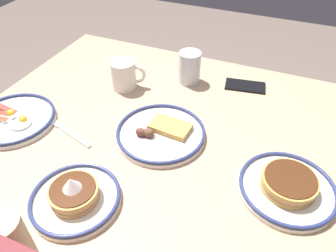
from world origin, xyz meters
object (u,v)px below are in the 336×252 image
object	(u,v)px
coffee_mug	(124,75)
cell_phone	(245,86)
plate_far_companion	(288,187)
fork_near	(70,134)
plate_center_pancakes	(13,119)
drinking_glass	(189,69)
plate_far_side	(75,197)
plate_near_main	(161,133)

from	to	relation	value
coffee_mug	cell_phone	size ratio (longest dim) A/B	0.82
plate_far_companion	fork_near	distance (m)	0.64
plate_center_pancakes	drinking_glass	size ratio (longest dim) A/B	2.22
fork_near	plate_center_pancakes	bearing A→B (deg)	5.79
plate_center_pancakes	plate_far_side	xyz separation A→B (m)	(-0.36, 0.18, 0.01)
coffee_mug	plate_far_side	bearing A→B (deg)	104.83
plate_near_main	plate_far_companion	distance (m)	0.38
plate_center_pancakes	fork_near	distance (m)	0.20
plate_center_pancakes	drinking_glass	bearing A→B (deg)	-134.29
drinking_glass	fork_near	size ratio (longest dim) A/B	0.67
plate_near_main	fork_near	bearing A→B (deg)	21.36
plate_center_pancakes	cell_phone	size ratio (longest dim) A/B	1.82
plate_far_companion	drinking_glass	xyz separation A→B (m)	(0.40, -0.39, 0.03)
plate_far_companion	cell_phone	xyz separation A→B (m)	(0.20, -0.43, -0.02)
plate_center_pancakes	plate_far_companion	distance (m)	0.84
drinking_glass	fork_near	distance (m)	0.49
plate_center_pancakes	coffee_mug	xyz separation A→B (m)	(-0.23, -0.31, 0.04)
plate_near_main	plate_center_pancakes	distance (m)	0.48
coffee_mug	fork_near	distance (m)	0.30
plate_far_side	coffee_mug	world-z (taller)	coffee_mug
plate_near_main	plate_far_companion	bearing A→B (deg)	169.59
plate_center_pancakes	drinking_glass	distance (m)	0.62
plate_center_pancakes	plate_far_side	bearing A→B (deg)	153.56
coffee_mug	drinking_glass	distance (m)	0.24
plate_center_pancakes	plate_far_companion	xyz separation A→B (m)	(-0.84, -0.05, 0.01)
plate_near_main	fork_near	world-z (taller)	plate_near_main
plate_near_main	drinking_glass	distance (m)	0.33
plate_far_companion	cell_phone	size ratio (longest dim) A/B	1.70
coffee_mug	drinking_glass	bearing A→B (deg)	-147.10
plate_near_main	coffee_mug	world-z (taller)	coffee_mug
plate_center_pancakes	drinking_glass	world-z (taller)	drinking_glass
fork_near	cell_phone	bearing A→B (deg)	-133.10
plate_far_side	drinking_glass	distance (m)	0.63
plate_near_main	fork_near	distance (m)	0.28
plate_far_companion	coffee_mug	world-z (taller)	coffee_mug
drinking_glass	cell_phone	xyz separation A→B (m)	(-0.20, -0.04, -0.05)
plate_center_pancakes	cell_phone	xyz separation A→B (m)	(-0.64, -0.49, -0.01)
plate_center_pancakes	plate_far_side	world-z (taller)	plate_far_side
coffee_mug	plate_near_main	bearing A→B (deg)	139.70
plate_center_pancakes	cell_phone	bearing A→B (deg)	-142.65
plate_far_companion	cell_phone	distance (m)	0.48
plate_far_companion	drinking_glass	size ratio (longest dim) A/B	2.07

